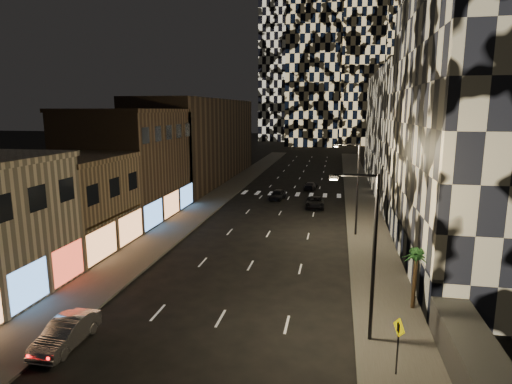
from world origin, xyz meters
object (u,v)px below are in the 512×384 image
at_px(car_dark_midlane, 278,195).
at_px(car_dark_rightlane, 315,202).
at_px(ped_sign, 398,336).
at_px(car_silver_parked, 66,333).
at_px(palm_tree, 416,259).
at_px(streetlight_near, 370,246).
at_px(streetlight_far, 355,183).
at_px(car_dark_oncoming, 311,186).

bearing_deg(car_dark_midlane, car_dark_rightlane, -29.57).
bearing_deg(ped_sign, car_silver_parked, 159.15).
height_order(car_dark_midlane, ped_sign, ped_sign).
xyz_separation_m(car_dark_rightlane, ped_sign, (5.59, -34.63, 1.39)).
xyz_separation_m(car_dark_midlane, palm_tree, (12.90, -31.41, 2.62)).
distance_m(streetlight_near, ped_sign, 4.60).
height_order(streetlight_far, ped_sign, streetlight_far).
bearing_deg(streetlight_near, palm_tree, 54.05).
relative_size(car_dark_rightlane, ped_sign, 1.75).
bearing_deg(car_dark_oncoming, car_dark_rightlane, 102.35).
height_order(car_dark_oncoming, ped_sign, ped_sign).
relative_size(car_dark_oncoming, car_dark_rightlane, 0.81).
relative_size(streetlight_near, palm_tree, 2.34).
height_order(car_silver_parked, ped_sign, ped_sign).
distance_m(ped_sign, palm_tree, 7.67).
bearing_deg(ped_sign, palm_tree, 53.05).
bearing_deg(streetlight_far, streetlight_near, -90.00).
distance_m(streetlight_far, car_dark_oncoming, 25.44).
bearing_deg(car_dark_midlane, car_silver_parked, -90.76).
distance_m(car_dark_rightlane, ped_sign, 35.11).
distance_m(streetlight_far, ped_sign, 23.25).
bearing_deg(streetlight_near, car_dark_rightlane, 97.84).
xyz_separation_m(car_dark_oncoming, ped_sign, (6.97, -47.31, 1.50)).
xyz_separation_m(streetlight_far, car_dark_midlane, (-9.76, 15.75, -4.65)).
xyz_separation_m(ped_sign, palm_tree, (1.91, 7.32, 1.24)).
bearing_deg(streetlight_far, car_dark_rightlane, 110.50).
xyz_separation_m(streetlight_far, ped_sign, (1.24, -22.98, -3.27)).
distance_m(car_dark_oncoming, palm_tree, 41.05).
height_order(streetlight_far, car_silver_parked, streetlight_far).
distance_m(streetlight_near, palm_tree, 5.73).
bearing_deg(ped_sign, car_dark_rightlane, 76.81).
distance_m(car_dark_midlane, car_dark_oncoming, 9.47).
bearing_deg(car_dark_midlane, streetlight_near, -67.07).
relative_size(streetlight_far, car_dark_midlane, 2.18).
relative_size(car_dark_midlane, car_dark_oncoming, 1.03).
bearing_deg(car_dark_rightlane, streetlight_near, -83.70).
relative_size(streetlight_far, car_dark_oncoming, 2.23).
height_order(car_silver_parked, car_dark_rightlane, car_silver_parked).
height_order(streetlight_far, car_dark_rightlane, streetlight_far).
bearing_deg(car_dark_rightlane, car_silver_parked, -109.24).
relative_size(streetlight_near, car_dark_rightlane, 1.82).
distance_m(streetlight_far, palm_tree, 16.10).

